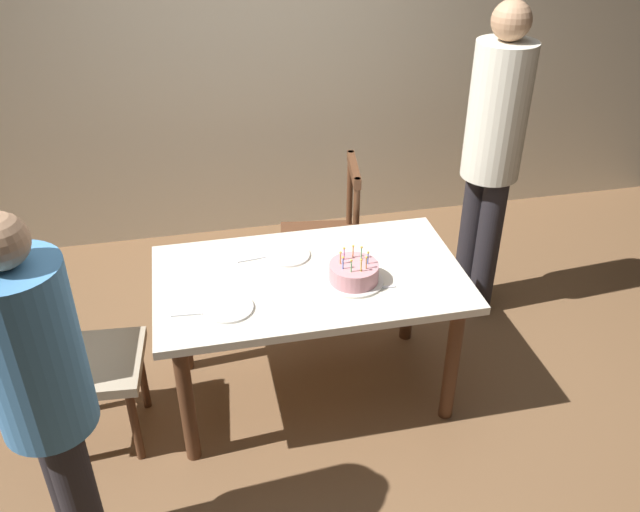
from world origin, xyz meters
name	(u,v)px	position (x,y,z in m)	size (l,w,h in m)	color
ground	(311,389)	(0.00, 0.00, 0.00)	(6.40, 6.40, 0.00)	brown
back_wall	(253,50)	(0.00, 1.85, 1.30)	(6.40, 0.10, 2.60)	beige
dining_table	(310,292)	(0.00, 0.00, 0.63)	(1.46, 0.84, 0.73)	silver
birthday_cake	(354,274)	(0.19, -0.10, 0.78)	(0.28, 0.28, 0.16)	silver
plate_near_celebrant	(229,308)	(-0.40, -0.19, 0.74)	(0.22, 0.22, 0.01)	white
plate_far_side	(288,255)	(-0.07, 0.19, 0.74)	(0.22, 0.22, 0.01)	white
fork_near_celebrant	(192,314)	(-0.56, -0.19, 0.73)	(0.18, 0.02, 0.01)	silver
fork_far_side	(255,258)	(-0.23, 0.20, 0.73)	(0.18, 0.02, 0.01)	silver
fork_near_guest	(377,288)	(0.28, -0.18, 0.73)	(0.18, 0.02, 0.01)	silver
chair_spindle_back	(323,241)	(0.23, 0.74, 0.46)	(0.50, 0.50, 0.95)	#56331E
chair_upholstered	(70,351)	(-1.12, -0.09, 0.53)	(0.48, 0.48, 0.95)	tan
person_celebrant	(44,393)	(-1.07, -0.77, 0.90)	(0.32, 0.32, 1.59)	#262328
person_guest	(493,148)	(1.14, 0.55, 1.05)	(0.32, 0.32, 1.83)	#262328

